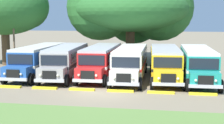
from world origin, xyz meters
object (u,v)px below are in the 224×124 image
Objects in this scene: parked_bus_slot_3 at (131,61)px; parked_bus_slot_4 at (165,61)px; utility_pole at (14,31)px; parked_bus_slot_0 at (39,59)px; parked_bus_slot_2 at (101,60)px; parked_bus_slot_5 at (198,63)px; parked_bus_slot_1 at (66,59)px; broad_shade_tree at (132,9)px; secondary_tree at (6,7)px.

parked_bus_slot_3 is 0.99× the size of parked_bus_slot_4.
utility_pole reaches higher than parked_bus_slot_3.
parked_bus_slot_2 is (6.04, 0.43, 0.00)m from parked_bus_slot_0.
parked_bus_slot_5 is at bearing 84.90° from parked_bus_slot_2.
parked_bus_slot_1 is 1.01× the size of parked_bus_slot_5.
parked_bus_slot_4 is 16.88m from utility_pole.
broad_shade_tree is 14.94m from secondary_tree.
parked_bus_slot_1 and parked_bus_slot_4 have the same top height.
parked_bus_slot_3 is at bearing -83.66° from broad_shade_tree.
broad_shade_tree is 1.43× the size of secondary_tree.
utility_pole is at bearing -52.69° from secondary_tree.
parked_bus_slot_5 is at bearing -11.06° from utility_pole.
parked_bus_slot_0 is at bearing -93.20° from parked_bus_slot_4.
utility_pole reaches higher than parked_bus_slot_5.
parked_bus_slot_1 is 1.00× the size of parked_bus_slot_4.
parked_bus_slot_5 is 1.40× the size of utility_pole.
parked_bus_slot_3 is 5.96m from parked_bus_slot_5.
parked_bus_slot_0 is 0.71× the size of broad_shade_tree.
secondary_tree is at bearing -162.32° from broad_shade_tree.
parked_bus_slot_0 is 14.31m from broad_shade_tree.
parked_bus_slot_5 is at bearing -57.29° from broad_shade_tree.
parked_bus_slot_0 is at bearing -92.50° from parked_bus_slot_5.
parked_bus_slot_1 and parked_bus_slot_2 have the same top height.
broad_shade_tree is at bearing 17.68° from secondary_tree.
parked_bus_slot_3 is 14.04m from utility_pole.
secondary_tree reaches higher than parked_bus_slot_4.
parked_bus_slot_5 is at bearing 88.51° from parked_bus_slot_0.
parked_bus_slot_3 is at bearing -84.92° from parked_bus_slot_4.
broad_shade_tree is at bearing 144.55° from parked_bus_slot_0.
parked_bus_slot_0 is 6.13m from utility_pole.
parked_bus_slot_5 is at bearing -17.38° from secondary_tree.
parked_bus_slot_5 is at bearing 79.83° from parked_bus_slot_4.
broad_shade_tree reaches higher than parked_bus_slot_4.
parked_bus_slot_1 is 1.01× the size of parked_bus_slot_2.
parked_bus_slot_0 is at bearing -86.84° from parked_bus_slot_2.
parked_bus_slot_1 is at bearing -35.37° from secondary_tree.
parked_bus_slot_0 is 0.99× the size of parked_bus_slot_1.
utility_pole is at bearing -107.62° from parked_bus_slot_2.
parked_bus_slot_3 is at bearing 86.97° from parked_bus_slot_0.
parked_bus_slot_3 is 1.01× the size of secondary_tree.
secondary_tree is at bearing -116.61° from parked_bus_slot_2.
parked_bus_slot_0 is 14.89m from parked_bus_slot_5.
broad_shade_tree is at bearing -161.95° from parked_bus_slot_4.
utility_pole is at bearing -130.02° from parked_bus_slot_0.
secondary_tree is (-6.56, 6.50, 5.17)m from parked_bus_slot_0.
parked_bus_slot_1 is 0.71× the size of broad_shade_tree.
parked_bus_slot_5 is 23.07m from secondary_tree.
parked_bus_slot_1 is 13.15m from broad_shade_tree.
parked_bus_slot_0 is at bearing -39.37° from utility_pole.
parked_bus_slot_4 is 0.71× the size of broad_shade_tree.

